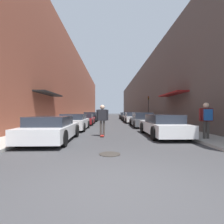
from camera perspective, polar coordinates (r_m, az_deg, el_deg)
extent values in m
plane|color=#38383A|center=(29.77, -0.65, -2.45)|extent=(145.12, 145.12, 0.00)
cube|color=#A3A099|center=(36.64, -8.16, -1.84)|extent=(1.80, 65.97, 0.12)
cube|color=#A3A099|center=(36.69, 6.73, -1.84)|extent=(1.80, 65.97, 0.12)
cube|color=brown|center=(37.36, -12.62, 7.14)|extent=(4.00, 65.97, 11.77)
cube|color=black|center=(15.80, -19.82, 5.62)|extent=(1.00, 4.80, 0.12)
cube|color=#564C47|center=(37.30, 11.17, 5.29)|extent=(4.00, 65.97, 9.35)
cube|color=maroon|center=(15.92, 19.02, 5.58)|extent=(1.00, 4.80, 0.12)
cube|color=silver|center=(8.80, -19.08, -5.93)|extent=(1.97, 4.33, 0.58)
cube|color=#232833|center=(8.56, -19.54, -2.76)|extent=(1.71, 2.26, 0.42)
cylinder|color=black|center=(10.37, -21.67, -5.74)|extent=(0.18, 0.69, 0.69)
cylinder|color=black|center=(9.87, -11.51, -6.03)|extent=(0.18, 0.69, 0.69)
cylinder|color=black|center=(7.96, -28.52, -7.59)|extent=(0.18, 0.69, 0.69)
cylinder|color=black|center=(7.30, -15.37, -8.28)|extent=(0.18, 0.69, 0.69)
cube|color=silver|center=(13.58, -12.14, -3.67)|extent=(1.84, 4.20, 0.64)
cube|color=#232833|center=(13.35, -12.32, -1.49)|extent=(1.61, 2.19, 0.41)
cylinder|color=black|center=(15.05, -14.50, -3.98)|extent=(0.18, 0.62, 0.62)
cylinder|color=black|center=(14.74, -7.77, -4.07)|extent=(0.18, 0.62, 0.62)
cylinder|color=black|center=(12.55, -17.28, -4.84)|extent=(0.18, 0.62, 0.62)
cylinder|color=black|center=(12.17, -9.23, -4.99)|extent=(0.18, 0.62, 0.62)
cube|color=maroon|center=(18.82, -9.00, -2.69)|extent=(1.97, 4.28, 0.57)
cube|color=#232833|center=(18.59, -9.09, -1.22)|extent=(1.72, 2.23, 0.41)
cylinder|color=black|center=(20.29, -11.14, -2.89)|extent=(0.18, 0.60, 0.60)
cylinder|color=black|center=(20.04, -5.76, -2.93)|extent=(0.18, 0.60, 0.60)
cylinder|color=black|center=(17.69, -12.66, -3.36)|extent=(0.18, 0.60, 0.60)
cylinder|color=black|center=(17.41, -6.49, -3.42)|extent=(0.18, 0.60, 0.60)
cube|color=black|center=(24.18, -6.94, -1.84)|extent=(1.86, 4.27, 0.68)
cube|color=#232833|center=(23.95, -7.00, -0.55)|extent=(1.61, 2.23, 0.41)
cylinder|color=black|center=(25.60, -8.60, -2.14)|extent=(0.18, 0.68, 0.68)
cylinder|color=black|center=(25.42, -4.66, -2.15)|extent=(0.18, 0.68, 0.68)
cylinder|color=black|center=(22.99, -9.47, -2.42)|extent=(0.18, 0.68, 0.68)
cylinder|color=black|center=(22.80, -5.08, -2.44)|extent=(0.18, 0.68, 0.68)
cube|color=silver|center=(10.41, 16.07, -4.90)|extent=(1.76, 4.76, 0.59)
cube|color=#232833|center=(10.15, 16.47, -2.11)|extent=(1.55, 2.47, 0.44)
cylinder|color=black|center=(11.64, 9.86, -5.03)|extent=(0.18, 0.70, 0.70)
cylinder|color=black|center=(12.08, 17.93, -4.85)|extent=(0.18, 0.70, 0.70)
cylinder|color=black|center=(8.78, 13.50, -6.78)|extent=(0.18, 0.70, 0.70)
cylinder|color=black|center=(9.36, 23.83, -6.36)|extent=(0.18, 0.70, 0.70)
cube|color=#515459|center=(16.26, 9.64, -3.09)|extent=(1.84, 4.72, 0.60)
cube|color=#232833|center=(16.01, 9.80, -1.12)|extent=(1.58, 2.47, 0.53)
cylinder|color=black|center=(17.57, 6.05, -3.37)|extent=(0.18, 0.61, 0.61)
cylinder|color=black|center=(17.86, 11.45, -3.31)|extent=(0.18, 0.61, 0.61)
cylinder|color=black|center=(14.71, 7.44, -4.09)|extent=(0.18, 0.61, 0.61)
cylinder|color=black|center=(15.05, 13.83, -3.99)|extent=(0.18, 0.61, 0.61)
cube|color=silver|center=(21.52, 6.64, -2.18)|extent=(1.85, 4.15, 0.63)
cube|color=#232833|center=(21.30, 6.71, -0.71)|extent=(1.61, 2.17, 0.48)
cylinder|color=black|center=(22.70, 3.99, -2.47)|extent=(0.18, 0.67, 0.67)
cylinder|color=black|center=(22.92, 8.41, -2.44)|extent=(0.18, 0.67, 0.67)
cylinder|color=black|center=(20.15, 4.62, -2.82)|extent=(0.18, 0.67, 0.67)
cylinder|color=black|center=(20.40, 9.58, -2.78)|extent=(0.18, 0.67, 0.67)
cube|color=#232326|center=(26.21, 5.41, -1.80)|extent=(1.89, 4.12, 0.60)
cube|color=#232833|center=(25.99, 5.46, -0.58)|extent=(1.64, 2.15, 0.53)
cylinder|color=black|center=(27.40, 3.25, -2.05)|extent=(0.18, 0.61, 0.61)
cylinder|color=black|center=(27.59, 6.97, -2.04)|extent=(0.18, 0.61, 0.61)
cylinder|color=black|center=(24.87, 3.68, -2.29)|extent=(0.18, 0.61, 0.61)
cylinder|color=black|center=(25.08, 7.77, -2.27)|extent=(0.18, 0.61, 0.61)
cube|color=#232326|center=(31.47, 4.27, -1.42)|extent=(1.88, 4.41, 0.62)
cube|color=#232833|center=(31.24, 4.31, -0.49)|extent=(1.63, 2.31, 0.41)
cylinder|color=black|center=(32.76, 2.51, -1.65)|extent=(0.18, 0.63, 0.63)
cylinder|color=black|center=(32.91, 5.59, -1.64)|extent=(0.18, 0.63, 0.63)
cylinder|color=black|center=(30.05, 2.83, -1.82)|extent=(0.18, 0.63, 0.63)
cylinder|color=black|center=(30.22, 6.18, -1.81)|extent=(0.18, 0.63, 0.63)
cube|color=#B2231E|center=(9.95, -3.17, -7.59)|extent=(0.20, 0.78, 0.02)
cylinder|color=beige|center=(10.20, -3.54, -7.60)|extent=(0.03, 0.06, 0.06)
cylinder|color=beige|center=(10.20, -2.68, -7.60)|extent=(0.03, 0.06, 0.06)
cylinder|color=beige|center=(9.71, -3.67, -8.01)|extent=(0.03, 0.06, 0.06)
cylinder|color=beige|center=(9.71, -2.77, -8.01)|extent=(0.03, 0.06, 0.06)
cylinder|color=#47423D|center=(9.90, -3.66, -5.18)|extent=(0.12, 0.12, 0.82)
cylinder|color=#47423D|center=(9.90, -2.67, -5.19)|extent=(0.12, 0.12, 0.82)
cube|color=#232328|center=(9.86, -3.17, -0.99)|extent=(0.49, 0.22, 0.63)
sphere|color=beige|center=(9.86, -3.17, 1.60)|extent=(0.26, 0.26, 0.26)
cylinder|color=#232328|center=(9.87, -4.87, -0.99)|extent=(0.10, 0.10, 0.59)
cylinder|color=#232328|center=(9.85, -1.46, -0.99)|extent=(0.10, 0.10, 0.59)
cylinder|color=#332D28|center=(5.93, -0.72, -13.57)|extent=(0.70, 0.70, 0.02)
cylinder|color=#2D2D2D|center=(22.91, 11.80, 1.06)|extent=(0.10, 0.10, 3.24)
cube|color=#332D0F|center=(22.97, 11.80, 4.54)|extent=(0.16, 0.16, 0.45)
sphere|color=red|center=(22.89, 11.85, 4.84)|extent=(0.11, 0.11, 0.11)
cylinder|color=#47423D|center=(9.45, 27.89, -5.19)|extent=(0.12, 0.12, 0.82)
cylinder|color=#47423D|center=(9.54, 28.80, -5.15)|extent=(0.12, 0.12, 0.82)
cube|color=maroon|center=(9.45, 28.36, -0.78)|extent=(0.49, 0.22, 0.63)
sphere|color=beige|center=(9.46, 28.37, 1.93)|extent=(0.26, 0.26, 0.26)
cylinder|color=maroon|center=(9.31, 26.78, -0.79)|extent=(0.10, 0.10, 0.60)
cylinder|color=maroon|center=(9.60, 29.89, -0.77)|extent=(0.10, 0.10, 0.60)
cube|color=#1E519E|center=(9.30, 28.90, -0.80)|extent=(0.37, 0.13, 0.53)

